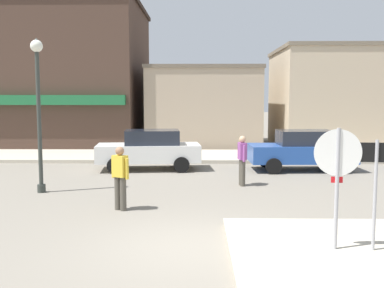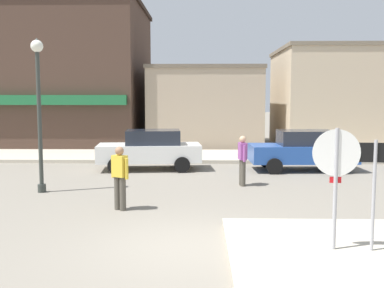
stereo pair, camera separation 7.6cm
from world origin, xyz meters
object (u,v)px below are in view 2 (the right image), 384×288
at_px(parked_car_nearest, 150,149).
at_px(pedestrian_crossing_near, 120,176).
at_px(lamp_post, 39,93).
at_px(parked_car_second, 303,150).
at_px(one_way_sign, 374,184).
at_px(stop_sign, 336,173).
at_px(pedestrian_crossing_far, 243,159).

height_order(parked_car_nearest, pedestrian_crossing_near, pedestrian_crossing_near).
xyz_separation_m(lamp_post, parked_car_nearest, (2.77, 4.31, -2.15)).
height_order(parked_car_second, pedestrian_crossing_near, pedestrian_crossing_near).
height_order(one_way_sign, parked_car_nearest, one_way_sign).
bearing_deg(parked_car_second, stop_sign, -99.43).
bearing_deg(stop_sign, parked_car_second, 80.57).
xyz_separation_m(parked_car_nearest, pedestrian_crossing_near, (-0.03, -6.40, 0.06)).
bearing_deg(parked_car_second, one_way_sign, -95.58).
height_order(lamp_post, pedestrian_crossing_near, lamp_post).
bearing_deg(pedestrian_crossing_far, parked_car_second, 49.71).
height_order(stop_sign, pedestrian_crossing_far, stop_sign).
bearing_deg(parked_car_nearest, one_way_sign, -62.73).
bearing_deg(pedestrian_crossing_near, parked_car_second, 46.52).
xyz_separation_m(parked_car_second, pedestrian_crossing_near, (-5.98, -6.30, 0.06)).
xyz_separation_m(stop_sign, parked_car_nearest, (-4.36, 9.66, -0.71)).
bearing_deg(stop_sign, pedestrian_crossing_near, 143.37).
bearing_deg(stop_sign, lamp_post, 143.12).
bearing_deg(pedestrian_crossing_near, parked_car_nearest, 89.73).
bearing_deg(pedestrian_crossing_far, lamp_post, -169.51).
bearing_deg(parked_car_second, parked_car_nearest, 179.09).
height_order(lamp_post, parked_car_nearest, lamp_post).
relative_size(stop_sign, pedestrian_crossing_far, 1.43).
bearing_deg(stop_sign, one_way_sign, -4.89).
relative_size(one_way_sign, pedestrian_crossing_far, 1.30).
xyz_separation_m(one_way_sign, lamp_post, (-7.78, 5.40, 1.63)).
xyz_separation_m(one_way_sign, pedestrian_crossing_near, (-5.04, 3.32, -0.46)).
distance_m(stop_sign, pedestrian_crossing_near, 5.51).
relative_size(stop_sign, one_way_sign, 1.10).
xyz_separation_m(lamp_post, pedestrian_crossing_near, (2.74, -2.08, -2.09)).
relative_size(parked_car_nearest, parked_car_second, 1.02).
height_order(one_way_sign, pedestrian_crossing_near, one_way_sign).
height_order(parked_car_second, pedestrian_crossing_far, pedestrian_crossing_far).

